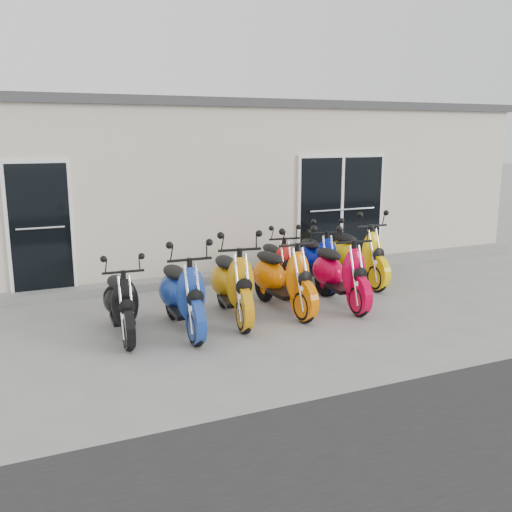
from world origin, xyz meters
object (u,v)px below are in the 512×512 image
object	(u,v)px
scooter_back_red	(277,257)
scooter_front_red	(340,263)
scooter_back_yellow	(357,246)
scooter_front_blue	(182,284)
scooter_front_orange_a	(232,273)
scooter_front_orange_b	(282,267)
scooter_back_blue	(318,251)
scooter_front_black	(121,293)

from	to	relation	value
scooter_back_red	scooter_front_red	bearing A→B (deg)	-56.99
scooter_back_yellow	scooter_front_blue	bearing A→B (deg)	-161.70
scooter_front_blue	scooter_front_red	size ratio (longest dim) A/B	1.00
scooter_front_orange_a	scooter_front_orange_b	distance (m)	0.85
scooter_front_orange_a	scooter_back_red	bearing A→B (deg)	48.98
scooter_front_orange_b	scooter_back_blue	distance (m)	1.60
scooter_front_orange_a	scooter_back_blue	size ratio (longest dim) A/B	1.08
scooter_front_black	scooter_front_red	world-z (taller)	scooter_front_red
scooter_front_blue	scooter_back_yellow	size ratio (longest dim) A/B	0.98
scooter_front_red	scooter_back_yellow	bearing A→B (deg)	50.32
scooter_front_black	scooter_back_yellow	size ratio (longest dim) A/B	0.87
scooter_front_blue	scooter_front_black	bearing A→B (deg)	172.61
scooter_front_black	scooter_back_blue	bearing A→B (deg)	20.36
scooter_front_orange_a	scooter_front_red	distance (m)	1.84
scooter_front_blue	scooter_back_red	size ratio (longest dim) A/B	1.11
scooter_front_black	scooter_back_blue	xyz separation A→B (m)	(3.73, 1.18, 0.04)
scooter_front_blue	scooter_front_orange_a	xyz separation A→B (m)	(0.83, 0.21, 0.02)
scooter_front_orange_a	scooter_front_black	bearing A→B (deg)	-169.64
scooter_front_black	scooter_front_blue	xyz separation A→B (m)	(0.82, -0.13, 0.07)
scooter_back_blue	scooter_back_yellow	distance (m)	0.79
scooter_front_red	scooter_front_orange_a	bearing A→B (deg)	-176.32
scooter_front_red	scooter_back_blue	size ratio (longest dim) A/B	1.05
scooter_front_red	scooter_front_blue	bearing A→B (deg)	-171.56
scooter_front_black	scooter_front_orange_b	world-z (taller)	scooter_front_orange_b
scooter_front_black	scooter_front_orange_b	xyz separation A→B (m)	(2.50, 0.15, 0.09)
scooter_back_red	scooter_back_yellow	distance (m)	1.57
scooter_front_black	scooter_back_red	world-z (taller)	scooter_back_red
scooter_front_black	scooter_back_blue	size ratio (longest dim) A/B	0.94
scooter_front_red	scooter_back_red	bearing A→B (deg)	119.45
scooter_front_black	scooter_front_red	size ratio (longest dim) A/B	0.89
scooter_front_orange_b	scooter_back_blue	size ratio (longest dim) A/B	1.07
scooter_back_blue	scooter_front_orange_a	bearing A→B (deg)	-143.20
scooter_front_blue	scooter_front_red	bearing A→B (deg)	5.43
scooter_front_black	scooter_front_red	bearing A→B (deg)	3.78
scooter_back_blue	scooter_front_black	bearing A→B (deg)	-153.45
scooter_front_orange_b	scooter_back_yellow	distance (m)	2.23
scooter_front_black	scooter_back_red	size ratio (longest dim) A/B	0.99
scooter_back_red	scooter_back_blue	distance (m)	0.79
scooter_front_orange_b	scooter_back_yellow	size ratio (longest dim) A/B	0.99
scooter_front_blue	scooter_front_orange_b	distance (m)	1.70
scooter_front_black	scooter_back_yellow	distance (m)	4.64
scooter_front_black	scooter_front_orange_a	size ratio (longest dim) A/B	0.87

